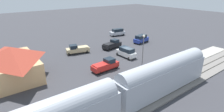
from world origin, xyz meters
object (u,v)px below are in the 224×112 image
(station_building, at_px, (13,62))
(suv_blue, at_px, (141,39))
(light_pole_near_platform, at_px, (143,48))
(pedestrian_waiting_far, at_px, (136,77))
(suv_white, at_px, (126,52))
(pedestrian_on_platform, at_px, (152,69))
(pickup_black, at_px, (112,44))
(suv_silver, at_px, (117,32))
(pickup_red, at_px, (106,65))
(pickup_tan, at_px, (77,49))

(station_building, relative_size, suv_blue, 2.27)
(suv_blue, xyz_separation_m, light_pole_near_platform, (-13.21, 13.24, 3.32))
(pedestrian_waiting_far, bearing_deg, suv_white, -33.75)
(pedestrian_on_platform, height_order, pickup_black, pickup_black)
(pedestrian_waiting_far, height_order, suv_silver, suv_silver)
(pickup_red, xyz_separation_m, suv_silver, (19.15, -18.08, 0.12))
(pickup_black, height_order, light_pole_near_platform, light_pole_near_platform)
(pickup_red, distance_m, pickup_black, 13.22)
(light_pole_near_platform, bearing_deg, pickup_red, 49.58)
(pedestrian_waiting_far, xyz_separation_m, pickup_black, (17.07, -8.05, -0.25))
(pickup_red, relative_size, pickup_black, 0.97)
(pickup_black, distance_m, suv_silver, 13.13)
(pedestrian_on_platform, relative_size, pedestrian_waiting_far, 1.00)
(suv_blue, bearing_deg, pedestrian_waiting_far, 132.48)
(suv_blue, height_order, suv_white, same)
(pickup_red, bearing_deg, suv_silver, -43.36)
(station_building, distance_m, pedestrian_waiting_far, 20.85)
(pedestrian_on_platform, bearing_deg, suv_silver, -26.55)
(pedestrian_waiting_far, xyz_separation_m, suv_blue, (16.09, -17.57, -0.13))
(light_pole_near_platform, bearing_deg, station_building, 60.27)
(station_building, xyz_separation_m, pedestrian_waiting_far, (-14.08, -15.28, -1.68))
(pickup_tan, bearing_deg, pedestrian_waiting_far, -177.18)
(pickup_red, distance_m, light_pole_near_platform, 7.66)
(light_pole_near_platform, bearing_deg, suv_silver, -28.63)
(pickup_red, distance_m, suv_white, 8.19)
(pedestrian_on_platform, distance_m, pickup_red, 8.59)
(suv_silver, height_order, light_pole_near_platform, light_pole_near_platform)
(pedestrian_on_platform, relative_size, suv_blue, 0.33)
(pickup_red, bearing_deg, pedestrian_on_platform, -144.11)
(pickup_red, bearing_deg, pedestrian_waiting_far, -173.19)
(pickup_red, distance_m, suv_blue, 20.43)
(pickup_tan, bearing_deg, pedestrian_on_platform, -164.72)
(pickup_tan, height_order, suv_silver, suv_silver)
(station_building, relative_size, suv_silver, 2.28)
(suv_white, relative_size, light_pole_near_platform, 0.71)
(pedestrian_waiting_far, bearing_deg, pickup_black, -25.23)
(light_pole_near_platform, bearing_deg, pickup_tan, 18.08)
(pickup_black, relative_size, light_pole_near_platform, 0.81)
(pedestrian_waiting_far, height_order, light_pole_near_platform, light_pole_near_platform)
(pickup_red, bearing_deg, station_building, 64.84)
(station_building, bearing_deg, suv_blue, -86.51)
(station_building, height_order, pedestrian_on_platform, station_building)
(suv_white, xyz_separation_m, light_pole_near_platform, (-7.29, 2.47, 3.32))
(pickup_tan, relative_size, suv_blue, 1.11)
(pickup_red, height_order, suv_blue, suv_blue)
(pickup_tan, distance_m, light_pole_near_platform, 17.33)
(pedestrian_on_platform, distance_m, pickup_tan, 19.35)
(suv_blue, height_order, light_pole_near_platform, light_pole_near_platform)
(pickup_tan, bearing_deg, light_pole_near_platform, -161.92)
(suv_blue, bearing_deg, light_pole_near_platform, 134.93)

